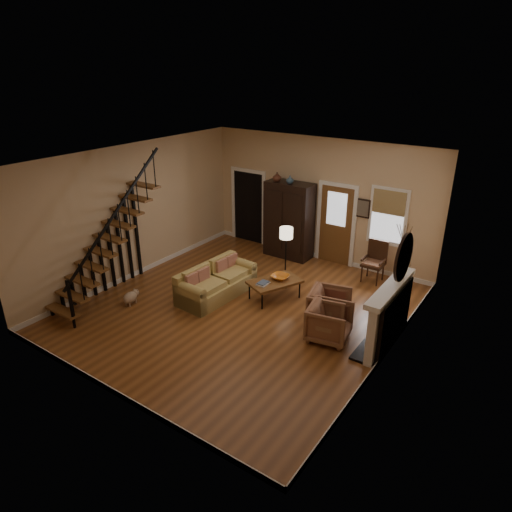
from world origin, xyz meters
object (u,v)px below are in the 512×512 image
Objects in this scene: armoire at (289,220)px; floor_lamp at (286,255)px; coffee_table at (275,290)px; side_chair at (374,262)px; sofa at (217,281)px; armchair_right at (329,307)px; armchair_left at (329,322)px.

floor_lamp is at bearing -61.77° from armoire.
floor_lamp reaches higher than coffee_table.
armoire is at bearing 175.52° from side_chair.
side_chair reaches higher than sofa.
armoire is 3.68m from armchair_right.
armchair_right is (-0.28, 0.56, 0.00)m from armchair_left.
armoire is at bearing 31.69° from armchair_right.
coffee_table is 1.52m from armchair_right.
coffee_table is at bearing 68.09° from armchair_right.
coffee_table is 1.08m from floor_lamp.
sofa is (-0.13, -2.99, -0.68)m from armoire.
coffee_table is 0.84× the size of floor_lamp.
coffee_table is at bearing 32.01° from sofa.
armchair_right is 2.39m from side_chair.
floor_lamp is 2.17m from side_chair.
armoire is 2.59× the size of armchair_left.
armchair_right is (1.50, -0.24, 0.14)m from coffee_table.
armchair_right reaches higher than coffee_table.
side_chair is at bearing -13.12° from armchair_right.
side_chair reaches higher than coffee_table.
sofa is at bearing -133.89° from side_chair.
armoire reaches higher than armchair_left.
armoire is 1.50× the size of floor_lamp.
coffee_table is 1.15× the size of side_chair.
armoire is at bearing 90.50° from sofa.
coffee_table is (1.04, -2.34, -0.82)m from armoire.
sofa is at bearing -151.06° from coffee_table.
side_chair is at bearing 54.80° from coffee_table.
armchair_left is at bearing 0.14° from sofa.
armchair_left is at bearing -40.11° from floor_lamp.
armoire is 2.61m from side_chair.
armchair_left reaches higher than sofa.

